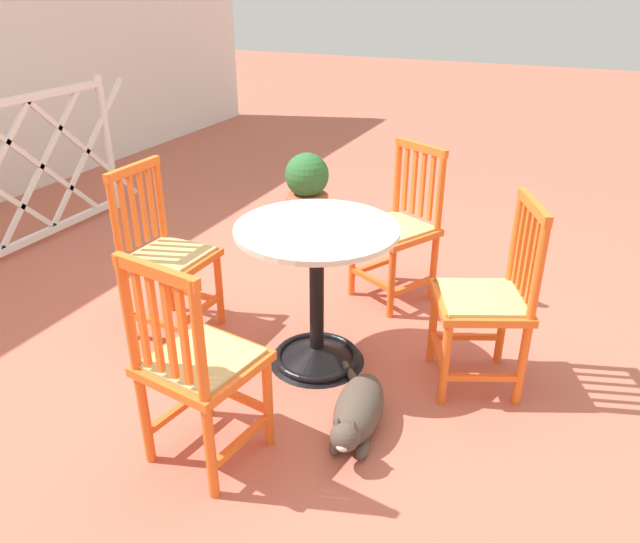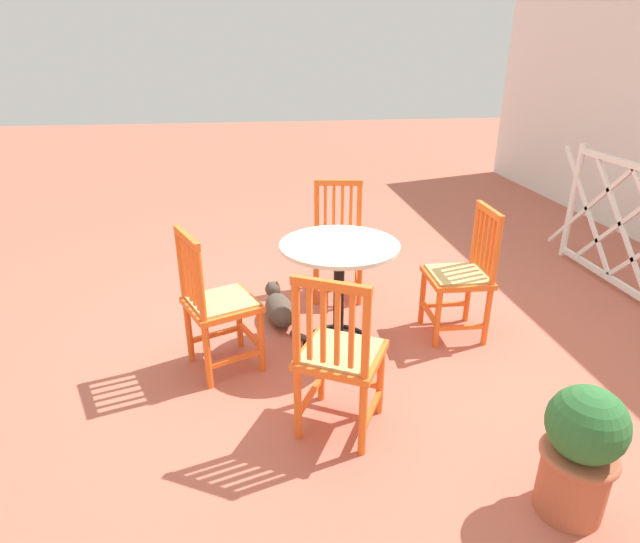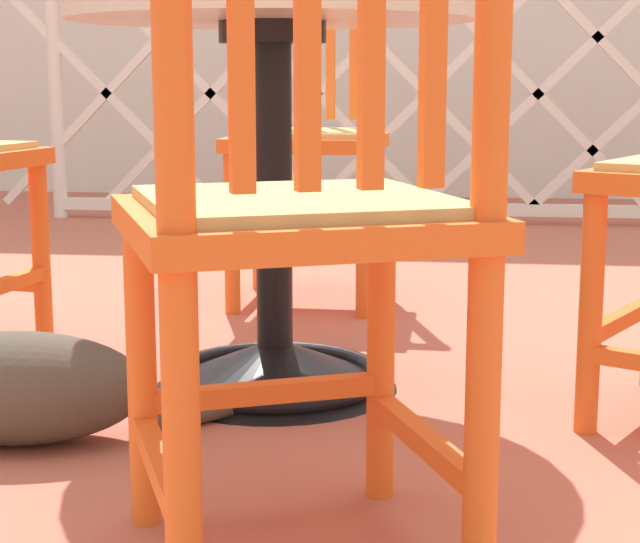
# 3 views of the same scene
# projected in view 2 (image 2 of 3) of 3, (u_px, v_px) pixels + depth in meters

# --- Properties ---
(ground_plane) EXTENTS (24.00, 24.00, 0.00)m
(ground_plane) POSITION_uv_depth(u_px,v_px,m) (340.00, 344.00, 3.52)
(ground_plane) COLOR #BC604C
(cafe_table) EXTENTS (0.76, 0.76, 0.73)m
(cafe_table) POSITION_uv_depth(u_px,v_px,m) (338.00, 307.00, 3.41)
(cafe_table) COLOR black
(cafe_table) RESTS_ON ground_plane
(orange_chair_by_planter) EXTENTS (0.46, 0.46, 0.91)m
(orange_chair_by_planter) POSITION_uv_depth(u_px,v_px,m) (338.00, 244.00, 4.09)
(orange_chair_by_planter) COLOR orange
(orange_chair_by_planter) RESTS_ON ground_plane
(orange_chair_at_corner) EXTENTS (0.53, 0.53, 0.91)m
(orange_chair_at_corner) POSITION_uv_depth(u_px,v_px,m) (217.00, 305.00, 3.11)
(orange_chair_at_corner) COLOR orange
(orange_chair_at_corner) RESTS_ON ground_plane
(orange_chair_near_fence) EXTENTS (0.54, 0.54, 0.91)m
(orange_chair_near_fence) POSITION_uv_depth(u_px,v_px,m) (339.00, 357.00, 2.58)
(orange_chair_near_fence) COLOR orange
(orange_chair_near_fence) RESTS_ON ground_plane
(orange_chair_tucked_in) EXTENTS (0.41, 0.41, 0.91)m
(orange_chair_tucked_in) POSITION_uv_depth(u_px,v_px,m) (461.00, 277.00, 3.50)
(orange_chair_tucked_in) COLOR orange
(orange_chair_tucked_in) RESTS_ON ground_plane
(tabby_cat) EXTENTS (0.70, 0.36, 0.23)m
(tabby_cat) POSITION_uv_depth(u_px,v_px,m) (279.00, 308.00, 3.81)
(tabby_cat) COLOR #4C4238
(tabby_cat) RESTS_ON ground_plane
(terracotta_planter) EXTENTS (0.32, 0.32, 0.62)m
(terracotta_planter) POSITION_uv_depth(u_px,v_px,m) (581.00, 450.00, 2.13)
(terracotta_planter) COLOR #B25B3D
(terracotta_planter) RESTS_ON ground_plane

